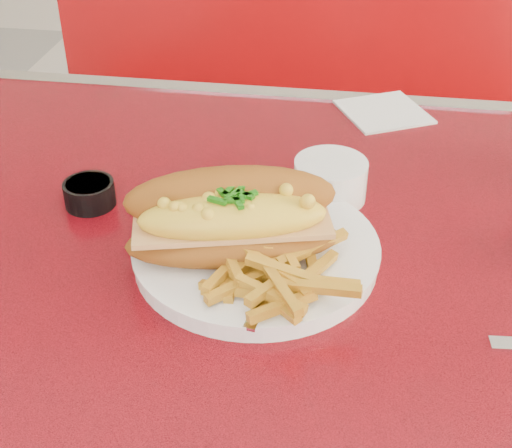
# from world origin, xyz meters

# --- Properties ---
(diner_table) EXTENTS (1.23, 0.83, 0.77)m
(diner_table) POSITION_xyz_m (0.00, 0.00, 0.61)
(diner_table) COLOR red
(diner_table) RESTS_ON ground
(booth_bench_far) EXTENTS (1.20, 0.51, 0.90)m
(booth_bench_far) POSITION_xyz_m (0.00, 0.81, 0.29)
(booth_bench_far) COLOR #9B0A0C
(booth_bench_far) RESTS_ON ground
(dinner_plate) EXTENTS (0.28, 0.28, 0.02)m
(dinner_plate) POSITION_xyz_m (-0.01, 0.02, 0.78)
(dinner_plate) COLOR white
(dinner_plate) RESTS_ON diner_table
(mac_hoagie) EXTENTS (0.21, 0.14, 0.09)m
(mac_hoagie) POSITION_xyz_m (-0.03, 0.01, 0.82)
(mac_hoagie) COLOR #955418
(mac_hoagie) RESTS_ON dinner_plate
(fries_pile) EXTENTS (0.15, 0.14, 0.03)m
(fries_pile) POSITION_xyz_m (0.02, -0.03, 0.80)
(fries_pile) COLOR gold
(fries_pile) RESTS_ON dinner_plate
(fork) EXTENTS (0.04, 0.16, 0.00)m
(fork) POSITION_xyz_m (0.01, -0.02, 0.79)
(fork) COLOR silver
(fork) RESTS_ON dinner_plate
(gravy_ramekin) EXTENTS (0.10, 0.10, 0.04)m
(gravy_ramekin) POSITION_xyz_m (0.05, 0.14, 0.79)
(gravy_ramekin) COLOR white
(gravy_ramekin) RESTS_ON diner_table
(sauce_cup_left) EXTENTS (0.07, 0.07, 0.03)m
(sauce_cup_left) POSITION_xyz_m (-0.20, 0.09, 0.78)
(sauce_cup_left) COLOR black
(sauce_cup_left) RESTS_ON diner_table
(paper_napkin) EXTENTS (0.14, 0.14, 0.00)m
(paper_napkin) POSITION_xyz_m (0.11, 0.36, 0.77)
(paper_napkin) COLOR white
(paper_napkin) RESTS_ON diner_table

